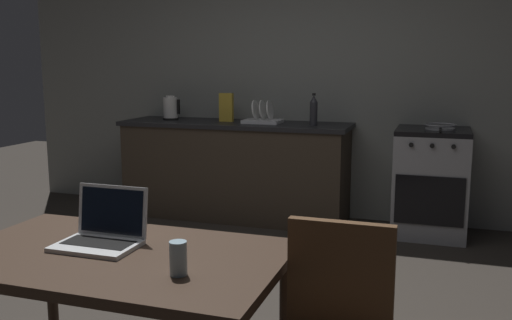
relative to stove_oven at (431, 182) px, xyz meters
name	(u,v)px	position (x,y,z in m)	size (l,w,h in m)	color
back_wall	(330,83)	(-0.96, 0.35, 0.82)	(6.40, 0.10, 2.55)	gray
kitchen_counter	(235,170)	(-1.77, 0.00, 0.00)	(2.16, 0.64, 0.91)	#382D23
stove_oven	(431,182)	(0.00, 0.00, 0.00)	(0.60, 0.62, 0.91)	gray
dining_table	(118,271)	(-1.11, -3.09, 0.20)	(1.29, 0.78, 0.73)	#332319
laptop	(102,234)	(-1.21, -3.03, 0.32)	(0.32, 0.25, 0.23)	silver
electric_kettle	(171,108)	(-2.44, 0.00, 0.57)	(0.17, 0.15, 0.23)	black
bottle	(314,110)	(-1.01, -0.05, 0.59)	(0.07, 0.07, 0.28)	#2D2D33
frying_pan	(441,126)	(0.05, -0.03, 0.48)	(0.26, 0.43, 0.05)	gray
drinking_glass	(178,258)	(-0.78, -3.23, 0.33)	(0.06, 0.06, 0.12)	#99B7C6
cereal_box	(226,107)	(-1.87, 0.02, 0.59)	(0.13, 0.05, 0.27)	gold
dish_rack	(263,118)	(-1.50, 0.00, 0.50)	(0.34, 0.26, 0.21)	silver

